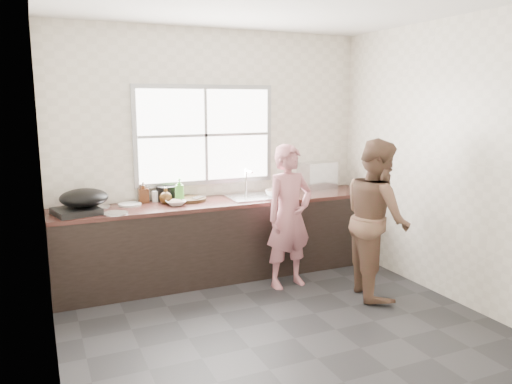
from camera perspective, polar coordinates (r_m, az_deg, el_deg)
name	(u,v)px	position (r m, az deg, el deg)	size (l,w,h in m)	color
floor	(276,322)	(4.58, 2.25, -14.59)	(3.60, 3.20, 0.01)	#262628
ceiling	(278,1)	(4.22, 2.53, 21.01)	(3.60, 3.20, 0.01)	silver
wall_back	(213,153)	(5.66, -4.89, 4.52)	(3.60, 0.01, 2.70)	beige
wall_left	(44,185)	(3.76, -23.11, 0.71)	(0.01, 3.20, 2.70)	silver
wall_right	(441,160)	(5.24, 20.38, 3.43)	(0.01, 3.20, 2.70)	silver
wall_front	(407,208)	(2.86, 16.83, -1.72)	(3.60, 0.01, 2.70)	beige
cabinet	(224,240)	(5.55, -3.66, -5.49)	(3.60, 0.62, 0.82)	black
countertop	(224,202)	(5.44, -3.71, -1.14)	(3.60, 0.64, 0.04)	#351A15
sink	(253,197)	(5.57, -0.34, -0.59)	(0.55, 0.45, 0.02)	silver
faucet	(246,182)	(5.72, -1.14, 1.18)	(0.02, 0.02, 0.30)	silver
window_frame	(205,135)	(5.60, -5.84, 6.49)	(1.60, 0.05, 1.10)	#9EA0A5
window_glazing	(206,135)	(5.57, -5.76, 6.48)	(1.50, 0.01, 1.00)	white
woman	(289,221)	(5.19, 3.80, -3.33)	(0.51, 0.33, 1.40)	#B56C74
person_side	(377,218)	(5.07, 13.63, -2.90)	(0.76, 0.59, 1.57)	brown
cutting_board	(190,199)	(5.44, -7.59, -0.81)	(0.36, 0.36, 0.04)	#322413
cleaver	(198,197)	(5.40, -6.60, -0.59)	(0.18, 0.09, 0.01)	silver
bowl_mince	(176,203)	(5.22, -9.15, -1.23)	(0.21, 0.21, 0.05)	white
bowl_crabs	(277,194)	(5.60, 2.41, -0.24)	(0.21, 0.21, 0.07)	white
bowl_held	(280,197)	(5.47, 2.71, -0.53)	(0.19, 0.19, 0.06)	silver
black_pot	(167,193)	(5.48, -10.14, -0.14)	(0.22, 0.22, 0.16)	black
plate_food	(130,204)	(5.32, -14.22, -1.38)	(0.23, 0.23, 0.02)	silver
bottle_green	(180,190)	(5.32, -8.74, 0.18)	(0.10, 0.10, 0.27)	green
bottle_brown_tall	(143,193)	(5.42, -12.76, -0.09)	(0.09, 0.10, 0.21)	#492512
bottle_brown_short	(166,196)	(5.32, -10.28, -0.46)	(0.12, 0.12, 0.16)	#472C11
glass_jar	(155,196)	(5.45, -11.42, -0.49)	(0.08, 0.08, 0.11)	white
burner	(76,211)	(5.05, -19.85, -2.07)	(0.39, 0.39, 0.06)	black
wok	(84,198)	(5.08, -19.06, -0.63)	(0.46, 0.46, 0.17)	black
dish_rack	(316,175)	(6.17, 6.89, 1.92)	(0.44, 0.31, 0.33)	silver
pot_lid_left	(115,213)	(4.95, -15.79, -2.37)	(0.24, 0.24, 0.01)	silver
pot_lid_right	(98,207)	(5.30, -17.64, -1.63)	(0.24, 0.24, 0.01)	silver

